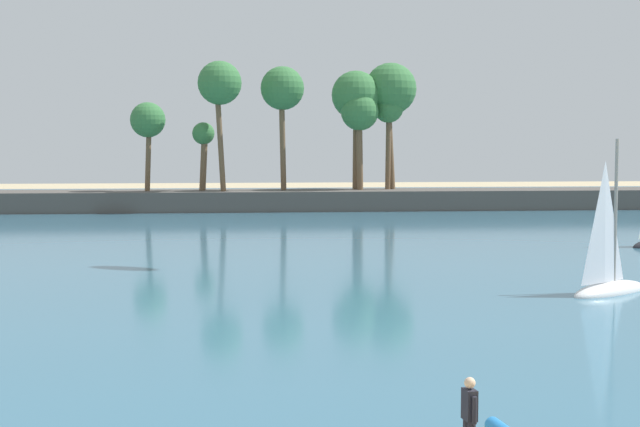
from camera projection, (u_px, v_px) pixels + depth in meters
name	position (u px, v px, depth m)	size (l,w,h in m)	color
sea	(253.00, 222.00, 68.73)	(220.00, 103.33, 0.06)	#386B84
palm_headland	(267.00, 172.00, 80.31)	(100.61, 6.91, 13.23)	#514C47
person_at_waterline	(469.00, 418.00, 16.76)	(0.25, 0.54, 1.67)	#23232D
sailboat_far_left	(609.00, 278.00, 35.88)	(4.49, 3.63, 6.53)	white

